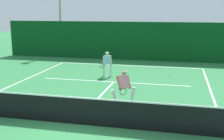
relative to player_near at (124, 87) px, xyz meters
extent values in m
plane|color=#2F7B42|center=(-1.38, -2.32, -0.87)|extent=(80.00, 80.00, 0.00)
cube|color=white|center=(-1.38, 9.22, -0.87)|extent=(10.44, 0.10, 0.01)
cube|color=white|center=(-1.38, 4.10, -0.87)|extent=(8.51, 0.10, 0.01)
cube|color=white|center=(-1.38, 0.88, -0.87)|extent=(0.10, 6.40, 0.01)
cube|color=black|center=(-1.38, -2.32, -0.39)|extent=(11.26, 0.02, 0.97)
cube|color=white|center=(-1.38, -2.32, 0.12)|extent=(11.26, 0.03, 0.05)
cylinder|color=silver|center=(0.33, 0.23, -0.47)|extent=(0.32, 0.28, 0.81)
cylinder|color=silver|center=(-0.33, -0.21, -0.47)|extent=(0.37, 0.32, 0.81)
ellipsoid|color=white|center=(0.33, 0.23, -0.83)|extent=(0.28, 0.24, 0.09)
ellipsoid|color=white|center=(-0.33, -0.21, -0.83)|extent=(0.28, 0.24, 0.09)
cube|color=pink|center=(0.00, 0.01, 0.21)|extent=(0.53, 0.52, 0.60)
cylinder|color=#9E704C|center=(0.19, 0.14, 0.18)|extent=(0.25, 0.21, 0.62)
cylinder|color=#9E704C|center=(-0.19, -0.12, 0.18)|extent=(0.34, 0.44, 0.53)
sphere|color=#9E704C|center=(0.00, 0.01, 0.61)|extent=(0.21, 0.21, 0.21)
cylinder|color=white|center=(0.00, 0.01, 0.65)|extent=(0.32, 0.32, 0.04)
cylinder|color=black|center=(-0.09, -0.35, -0.03)|extent=(0.17, 0.23, 0.03)
torus|color=black|center=(0.09, -0.63, -0.03)|extent=(0.26, 0.18, 0.29)
cylinder|color=silver|center=(-1.84, 5.35, -0.48)|extent=(0.20, 0.17, 0.79)
cylinder|color=silver|center=(-2.26, 5.26, -0.48)|extent=(0.22, 0.17, 0.79)
ellipsoid|color=white|center=(-1.84, 5.35, -0.83)|extent=(0.28, 0.16, 0.09)
ellipsoid|color=white|center=(-2.26, 5.26, -0.83)|extent=(0.28, 0.16, 0.09)
cube|color=#8CCCE0|center=(-2.05, 5.31, 0.18)|extent=(0.44, 0.32, 0.56)
cylinder|color=beige|center=(-1.83, 5.35, 0.16)|extent=(0.19, 0.12, 0.60)
cylinder|color=beige|center=(-2.27, 5.26, 0.16)|extent=(0.18, 0.45, 0.53)
sphere|color=beige|center=(-2.05, 5.31, 0.57)|extent=(0.21, 0.21, 0.21)
cylinder|color=white|center=(-2.05, 5.31, 0.61)|extent=(0.27, 0.27, 0.04)
cylinder|color=black|center=(-2.27, 5.01, -0.05)|extent=(0.08, 0.26, 0.03)
torus|color=black|center=(-2.21, 4.67, -0.05)|extent=(0.29, 0.08, 0.29)
sphere|color=#D1E033|center=(1.66, 6.15, -0.84)|extent=(0.07, 0.07, 0.07)
sphere|color=#D1E033|center=(2.44, -0.06, -0.84)|extent=(0.07, 0.07, 0.07)
cube|color=#0A4318|center=(-1.38, 11.77, 0.67)|extent=(22.25, 0.12, 3.10)
cylinder|color=#9EA39E|center=(-8.45, 13.37, 2.64)|extent=(0.18, 0.18, 7.02)
camera|label=1|loc=(2.23, -11.68, 3.17)|focal=46.91mm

